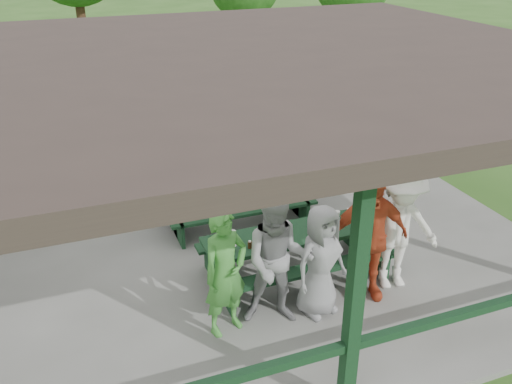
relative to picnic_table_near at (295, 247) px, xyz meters
name	(u,v)px	position (x,y,z in m)	size (l,w,h in m)	color
ground	(236,248)	(-0.57, 1.20, -0.58)	(90.00, 90.00, 0.00)	#2A5119
concrete_slab	(235,245)	(-0.57, 1.20, -0.53)	(10.00, 8.00, 0.10)	slate
pavilion_structure	(232,64)	(-0.57, 1.20, 2.59)	(10.60, 8.60, 3.24)	black
picnic_table_near	(295,247)	(0.00, 0.00, 0.00)	(2.82, 1.39, 0.75)	black
picnic_table_far	(235,196)	(-0.29, 2.00, 0.00)	(2.67, 1.39, 0.75)	black
table_setting	(302,227)	(0.12, 0.04, 0.30)	(2.42, 0.45, 0.10)	white
contestant_green	(225,273)	(-1.39, -0.85, 0.41)	(0.65, 0.43, 1.79)	#408E36
contestant_grey_left	(278,261)	(-0.68, -0.91, 0.47)	(0.92, 0.72, 1.90)	gray
contestant_grey_mid	(320,261)	(-0.07, -0.93, 0.34)	(0.80, 0.52, 1.64)	gray
contestant_red	(368,237)	(0.72, -0.84, 0.50)	(1.15, 0.48, 1.95)	#B34020
contestant_white_fedora	(398,228)	(1.26, -0.77, 0.48)	(1.35, 0.92, 1.98)	white
spectator_lblue	(177,173)	(-1.19, 2.71, 0.30)	(1.44, 0.46, 1.56)	#859CCE
spectator_blue	(130,161)	(-1.92, 3.53, 0.32)	(0.58, 0.38, 1.60)	#4069A8
spectator_grey	(278,156)	(0.86, 2.74, 0.34)	(0.80, 0.62, 1.64)	gray
pickup_truck	(206,73)	(1.63, 10.55, 0.17)	(2.49, 5.41, 1.50)	silver
farm_trailer	(124,103)	(-1.37, 8.15, 0.15)	(4.24, 2.04, 1.48)	navy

